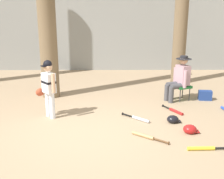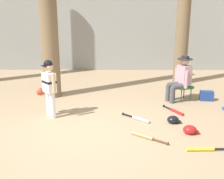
% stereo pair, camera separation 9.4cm
% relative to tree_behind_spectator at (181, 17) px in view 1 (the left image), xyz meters
% --- Properties ---
extents(ground_plane, '(60.00, 60.00, 0.00)m').
position_rel_tree_behind_spectator_xyz_m(ground_plane, '(-2.70, -4.02, -2.15)').
color(ground_plane, '#9E8466').
extents(concrete_back_wall, '(18.00, 0.36, 2.77)m').
position_rel_tree_behind_spectator_xyz_m(concrete_back_wall, '(-2.70, 2.37, -0.77)').
color(concrete_back_wall, gray).
rests_on(concrete_back_wall, ground).
extents(tree_behind_spectator, '(0.65, 0.65, 4.95)m').
position_rel_tree_behind_spectator_xyz_m(tree_behind_spectator, '(0.00, 0.00, 0.00)').
color(tree_behind_spectator, brown).
rests_on(tree_behind_spectator, ground).
extents(young_ballplayer, '(0.55, 0.48, 1.31)m').
position_rel_tree_behind_spectator_xyz_m(young_ballplayer, '(-3.62, -3.11, -1.40)').
color(young_ballplayer, white).
rests_on(young_ballplayer, ground).
extents(folding_stool, '(0.52, 0.52, 0.41)m').
position_rel_tree_behind_spectator_xyz_m(folding_stool, '(-0.33, -1.86, -1.78)').
color(folding_stool, '#196B2D').
rests_on(folding_stool, ground).
extents(seated_spectator, '(0.67, 0.55, 1.20)m').
position_rel_tree_behind_spectator_xyz_m(seated_spectator, '(-0.42, -1.90, -1.51)').
color(seated_spectator, '#47474C').
rests_on(seated_spectator, ground).
extents(handbag_beside_stool, '(0.36, 0.22, 0.26)m').
position_rel_tree_behind_spectator_xyz_m(handbag_beside_stool, '(0.31, -1.88, -2.02)').
color(handbag_beside_stool, navy).
rests_on(handbag_beside_stool, ground).
extents(bat_wood_tan, '(0.65, 0.51, 0.07)m').
position_rel_tree_behind_spectator_xyz_m(bat_wood_tan, '(-1.59, -4.21, -2.12)').
color(bat_wood_tan, tan).
rests_on(bat_wood_tan, ground).
extents(bat_aluminum_silver, '(0.59, 0.55, 0.07)m').
position_rel_tree_behind_spectator_xyz_m(bat_aluminum_silver, '(-1.63, -3.31, -2.12)').
color(bat_aluminum_silver, '#B7BCC6').
rests_on(bat_aluminum_silver, ground).
extents(bat_yellow_trainer, '(0.79, 0.08, 0.07)m').
position_rel_tree_behind_spectator_xyz_m(bat_yellow_trainer, '(-0.64, -4.70, -2.12)').
color(bat_yellow_trainer, yellow).
rests_on(bat_yellow_trainer, ground).
extents(bat_red_barrel, '(0.40, 0.65, 0.07)m').
position_rel_tree_behind_spectator_xyz_m(bat_red_barrel, '(-0.72, -2.82, -2.12)').
color(bat_red_barrel, red).
rests_on(bat_red_barrel, ground).
extents(batting_helmet_black, '(0.30, 0.23, 0.17)m').
position_rel_tree_behind_spectator_xyz_m(batting_helmet_black, '(-0.91, -3.46, -2.08)').
color(batting_helmet_black, black).
rests_on(batting_helmet_black, ground).
extents(batting_helmet_red, '(0.31, 0.24, 0.18)m').
position_rel_tree_behind_spectator_xyz_m(batting_helmet_red, '(-0.69, -4.00, -2.07)').
color(batting_helmet_red, '#A81919').
rests_on(batting_helmet_red, ground).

